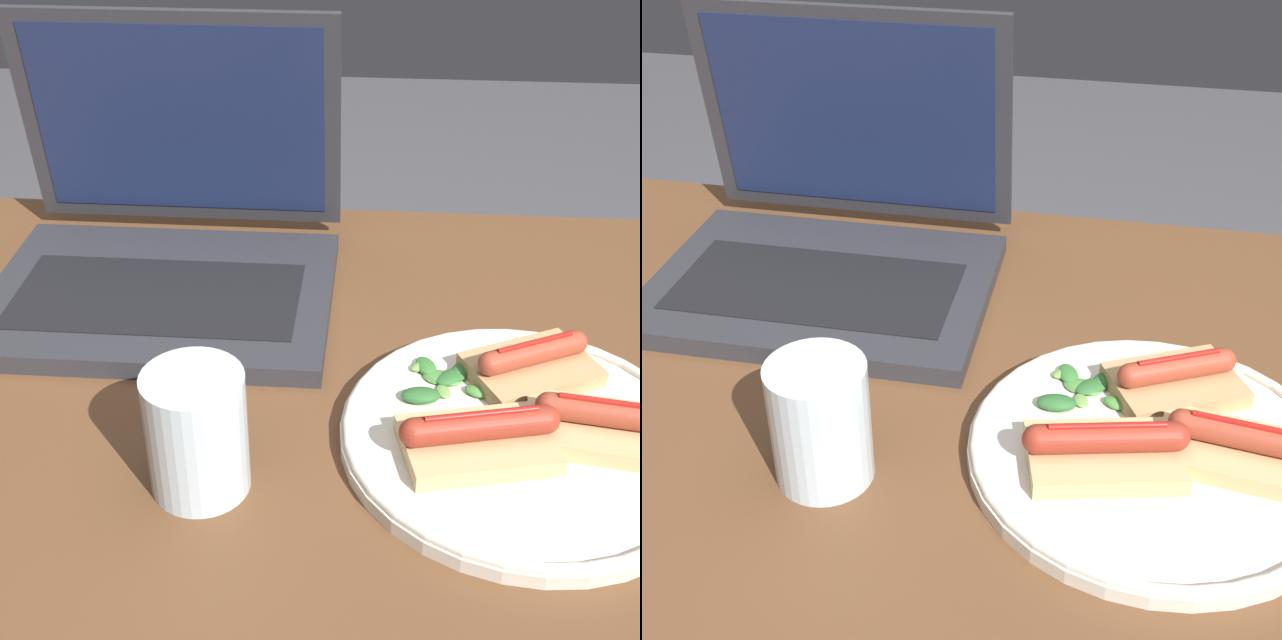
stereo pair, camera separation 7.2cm
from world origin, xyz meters
The scene contains 8 objects.
desk centered at (0.00, 0.00, 0.63)m, with size 1.39×0.70×0.71m.
laptop centered at (-0.13, 0.17, 0.76)m, with size 0.32×0.28×0.24m.
plate centered at (0.19, -0.05, 0.72)m, with size 0.28×0.28×0.02m.
sausage_toast_left centered at (0.15, -0.07, 0.74)m, with size 0.12×0.09×0.04m.
sausage_toast_middle centered at (0.20, 0.03, 0.74)m, with size 0.12×0.11×0.04m.
sausage_toast_right centered at (0.25, -0.05, 0.74)m, with size 0.12×0.08×0.04m.
salad_pile centered at (0.13, 0.01, 0.73)m, with size 0.07×0.07×0.01m.
drinking_glass centered at (-0.05, -0.10, 0.76)m, with size 0.07×0.07×0.10m.
Camera 2 is at (0.15, -0.56, 1.17)m, focal length 50.00 mm.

